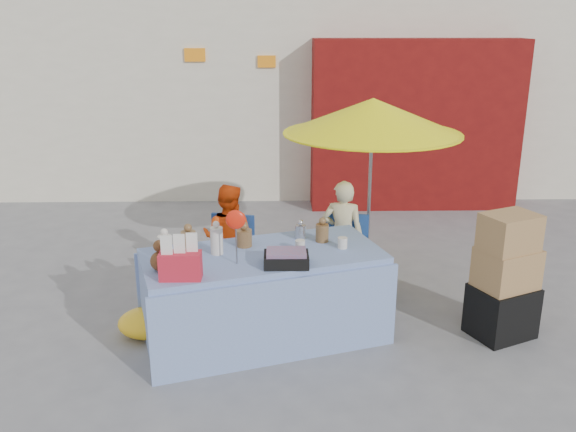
{
  "coord_description": "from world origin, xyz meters",
  "views": [
    {
      "loc": [
        0.03,
        -5.19,
        2.88
      ],
      "look_at": [
        0.15,
        0.6,
        1.0
      ],
      "focal_mm": 38.0,
      "sensor_mm": 36.0,
      "label": 1
    }
  ],
  "objects_px": {
    "chair_left": "(229,272)",
    "box_stack": "(505,281)",
    "vendor_beige": "(342,235)",
    "umbrella": "(373,117)",
    "vendor_orange": "(228,238)",
    "market_table": "(262,295)",
    "chair_right": "(343,271)"
  },
  "relations": [
    {
      "from": "chair_left",
      "to": "box_stack",
      "type": "bearing_deg",
      "value": -6.7
    },
    {
      "from": "chair_left",
      "to": "vendor_beige",
      "type": "relative_size",
      "value": 0.69
    },
    {
      "from": "umbrella",
      "to": "vendor_orange",
      "type": "bearing_deg",
      "value": -174.47
    },
    {
      "from": "market_table",
      "to": "vendor_beige",
      "type": "bearing_deg",
      "value": 34.75
    },
    {
      "from": "chair_right",
      "to": "chair_left",
      "type": "bearing_deg",
      "value": -166.57
    },
    {
      "from": "chair_right",
      "to": "vendor_orange",
      "type": "relative_size",
      "value": 0.71
    },
    {
      "from": "vendor_beige",
      "to": "market_table",
      "type": "bearing_deg",
      "value": 65.52
    },
    {
      "from": "market_table",
      "to": "chair_right",
      "type": "relative_size",
      "value": 2.85
    },
    {
      "from": "chair_left",
      "to": "box_stack",
      "type": "height_order",
      "value": "box_stack"
    },
    {
      "from": "market_table",
      "to": "vendor_orange",
      "type": "xyz_separation_m",
      "value": [
        -0.39,
        1.1,
        0.17
      ]
    },
    {
      "from": "chair_right",
      "to": "vendor_beige",
      "type": "relative_size",
      "value": 0.69
    },
    {
      "from": "box_stack",
      "to": "chair_left",
      "type": "bearing_deg",
      "value": 159.87
    },
    {
      "from": "vendor_orange",
      "to": "chair_right",
      "type": "bearing_deg",
      "value": -172.7
    },
    {
      "from": "chair_right",
      "to": "box_stack",
      "type": "height_order",
      "value": "box_stack"
    },
    {
      "from": "vendor_orange",
      "to": "market_table",
      "type": "bearing_deg",
      "value": 123.09
    },
    {
      "from": "market_table",
      "to": "vendor_beige",
      "type": "xyz_separation_m",
      "value": [
        0.86,
        1.1,
        0.18
      ]
    },
    {
      "from": "umbrella",
      "to": "box_stack",
      "type": "xyz_separation_m",
      "value": [
        1.1,
        -1.25,
        -1.33
      ]
    },
    {
      "from": "market_table",
      "to": "vendor_orange",
      "type": "distance_m",
      "value": 1.18
    },
    {
      "from": "chair_left",
      "to": "umbrella",
      "type": "xyz_separation_m",
      "value": [
        1.55,
        0.28,
        1.64
      ]
    },
    {
      "from": "market_table",
      "to": "vendor_orange",
      "type": "height_order",
      "value": "market_table"
    },
    {
      "from": "umbrella",
      "to": "box_stack",
      "type": "relative_size",
      "value": 1.72
    },
    {
      "from": "chair_left",
      "to": "vendor_orange",
      "type": "xyz_separation_m",
      "value": [
        -0.0,
        0.13,
        0.35
      ]
    },
    {
      "from": "vendor_beige",
      "to": "box_stack",
      "type": "xyz_separation_m",
      "value": [
        1.4,
        -1.1,
        -0.06
      ]
    },
    {
      "from": "market_table",
      "to": "chair_right",
      "type": "distance_m",
      "value": 1.31
    },
    {
      "from": "vendor_orange",
      "to": "vendor_beige",
      "type": "bearing_deg",
      "value": -166.57
    },
    {
      "from": "market_table",
      "to": "umbrella",
      "type": "distance_m",
      "value": 2.24
    },
    {
      "from": "vendor_beige",
      "to": "box_stack",
      "type": "distance_m",
      "value": 1.78
    },
    {
      "from": "chair_right",
      "to": "box_stack",
      "type": "distance_m",
      "value": 1.73
    },
    {
      "from": "chair_left",
      "to": "umbrella",
      "type": "bearing_deg",
      "value": 23.86
    },
    {
      "from": "market_table",
      "to": "umbrella",
      "type": "bearing_deg",
      "value": 29.89
    },
    {
      "from": "vendor_orange",
      "to": "vendor_beige",
      "type": "distance_m",
      "value": 1.25
    },
    {
      "from": "vendor_orange",
      "to": "box_stack",
      "type": "bearing_deg",
      "value": 170.8
    }
  ]
}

